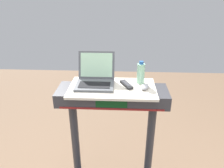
% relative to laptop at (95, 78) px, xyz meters
% --- Properties ---
extents(desk_board, '(0.70, 0.39, 0.02)m').
position_rel_laptop_xyz_m(desk_board, '(0.14, -0.06, -0.06)').
color(desk_board, beige).
rests_on(desk_board, treadmill_base).
extents(laptop, '(0.31, 0.30, 0.24)m').
position_rel_laptop_xyz_m(laptop, '(0.00, 0.00, 0.00)').
color(laptop, '#515459').
rests_on(laptop, desk_board).
extents(computer_mouse, '(0.09, 0.11, 0.03)m').
position_rel_laptop_xyz_m(computer_mouse, '(0.40, -0.08, -0.03)').
color(computer_mouse, '#B2B2B7').
rests_on(computer_mouse, desk_board).
extents(water_bottle, '(0.06, 0.06, 0.19)m').
position_rel_laptop_xyz_m(water_bottle, '(0.37, 0.04, 0.04)').
color(water_bottle, '#9EDBB2').
rests_on(water_bottle, desk_board).
extents(tv_remote, '(0.11, 0.16, 0.02)m').
position_rel_laptop_xyz_m(tv_remote, '(0.25, -0.03, -0.04)').
color(tv_remote, '#232326').
rests_on(tv_remote, desk_board).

